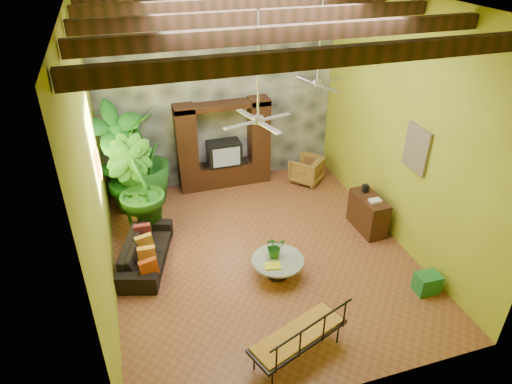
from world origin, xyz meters
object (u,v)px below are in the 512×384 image
object	(u,v)px
sofa	(146,251)
coffee_table	(278,265)
ceiling_fan_front	(258,109)
wicker_armchair	(307,169)
tall_plant_b	(136,188)
ceiling_fan_back	(318,73)
side_console	(368,213)
iron_bench	(300,336)
tall_plant_a	(121,161)
tall_plant_c	(141,157)
entertainment_center	(224,151)
green_bin	(427,283)

from	to	relation	value
sofa	coffee_table	size ratio (longest dim) A/B	1.95
ceiling_fan_front	coffee_table	distance (m)	3.18
wicker_armchair	tall_plant_b	world-z (taller)	tall_plant_b
ceiling_fan_front	ceiling_fan_back	distance (m)	2.41
sofa	side_console	size ratio (longest dim) A/B	1.93
wicker_armchair	coffee_table	xyz separation A→B (m)	(-2.04, -3.38, -0.10)
coffee_table	iron_bench	world-z (taller)	iron_bench
tall_plant_a	tall_plant_c	distance (m)	0.60
sofa	tall_plant_b	size ratio (longest dim) A/B	0.90
ceiling_fan_front	entertainment_center	bearing A→B (deg)	86.76
coffee_table	side_console	world-z (taller)	side_console
entertainment_center	tall_plant_a	size ratio (longest dim) A/B	0.88
side_console	tall_plant_b	bearing A→B (deg)	161.87
wicker_armchair	coffee_table	bearing A→B (deg)	16.65
sofa	coffee_table	distance (m)	2.71
ceiling_fan_front	coffee_table	world-z (taller)	ceiling_fan_front
tall_plant_a	ceiling_fan_back	bearing A→B (deg)	-17.92
ceiling_fan_back	side_console	xyz separation A→B (m)	(0.99, -1.06, -2.98)
wicker_armchair	green_bin	xyz separation A→B (m)	(0.52, -4.65, -0.16)
coffee_table	iron_bench	size ratio (longest dim) A/B	0.59
sofa	ceiling_fan_back	bearing A→B (deg)	-61.65
tall_plant_c	green_bin	xyz separation A→B (m)	(4.75, -4.94, -1.02)
entertainment_center	tall_plant_c	world-z (taller)	tall_plant_c
ceiling_fan_back	tall_plant_a	distance (m)	4.83
ceiling_fan_back	side_console	bearing A→B (deg)	-47.08
iron_bench	entertainment_center	bearing A→B (deg)	66.72
ceiling_fan_back	tall_plant_c	xyz separation A→B (m)	(-3.70, 1.70, -2.19)
entertainment_center	green_bin	world-z (taller)	entertainment_center
ceiling_fan_back	wicker_armchair	distance (m)	3.40
wicker_armchair	iron_bench	distance (m)	5.90
tall_plant_b	side_console	world-z (taller)	tall_plant_b
tall_plant_b	coffee_table	bearing A→B (deg)	-44.35
tall_plant_c	iron_bench	bearing A→B (deg)	-72.11
entertainment_center	ceiling_fan_back	size ratio (longest dim) A/B	1.29
entertainment_center	sofa	distance (m)	3.65
ceiling_fan_back	wicker_armchair	bearing A→B (deg)	69.40
tall_plant_b	coffee_table	size ratio (longest dim) A/B	2.18
entertainment_center	side_console	bearing A→B (deg)	-49.21
ceiling_fan_back	wicker_armchair	world-z (taller)	ceiling_fan_back
iron_bench	tall_plant_b	bearing A→B (deg)	94.47
sofa	tall_plant_a	xyz separation A→B (m)	(-0.23, 2.13, 1.07)
tall_plant_b	side_console	size ratio (longest dim) A/B	2.14
wicker_armchair	side_console	bearing A→B (deg)	58.21
ceiling_fan_front	ceiling_fan_back	xyz separation A→B (m)	(1.80, 1.60, 0.00)
iron_bench	coffee_table	bearing A→B (deg)	59.19
ceiling_fan_front	coffee_table	size ratio (longest dim) A/B	1.81
tall_plant_a	entertainment_center	bearing A→B (deg)	12.94
sofa	side_console	distance (m)	4.93
green_bin	coffee_table	bearing A→B (deg)	153.51
tall_plant_b	green_bin	world-z (taller)	tall_plant_b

